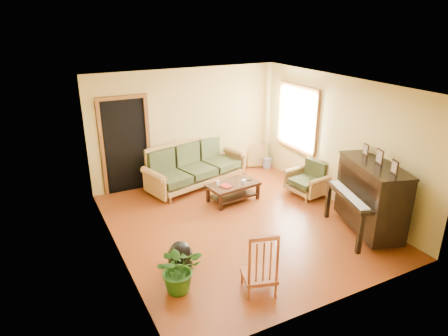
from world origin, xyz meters
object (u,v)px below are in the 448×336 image
piano (371,199)px  footstool (181,260)px  sofa (196,165)px  armchair (307,178)px  red_chair (259,261)px  potted_plant (179,269)px  coffee_table (233,192)px  ceramic_crock (267,163)px

piano → footstool: bearing=-170.0°
sofa → armchair: 2.47m
red_chair → potted_plant: bearing=169.9°
potted_plant → coffee_table: bearing=47.2°
armchair → footstool: armchair is taller
armchair → footstool: 3.68m
red_chair → piano: bearing=27.3°
armchair → ceramic_crock: armchair is taller
sofa → armchair: (1.92, -1.55, -0.11)m
armchair → piano: size_ratio=0.53×
red_chair → ceramic_crock: red_chair is taller
footstool → potted_plant: 0.52m
sofa → ceramic_crock: (2.06, 0.22, -0.37)m
coffee_table → potted_plant: size_ratio=1.47×
piano → potted_plant: 3.63m
ceramic_crock → potted_plant: 5.16m
footstool → red_chair: 1.29m
sofa → potted_plant: size_ratio=3.20×
ceramic_crock → potted_plant: bearing=-136.8°
ceramic_crock → potted_plant: potted_plant is taller
piano → ceramic_crock: 3.57m
sofa → red_chair: 3.87m
footstool → sofa: bearing=62.2°
coffee_table → armchair: (1.55, -0.48, 0.20)m
armchair → red_chair: bearing=-147.4°
footstool → ceramic_crock: bearing=40.8°
red_chair → ceramic_crock: 4.89m
coffee_table → piano: bearing=-55.3°
footstool → piano: bearing=-7.5°
piano → footstool: 3.49m
footstool → coffee_table: bearing=43.5°
piano → red_chair: (-2.61, -0.50, -0.17)m
coffee_table → armchair: 1.63m
piano → red_chair: 2.67m
armchair → footstool: (-3.43, -1.31, -0.21)m
armchair → footstool: size_ratio=2.09×
sofa → red_chair: bearing=-115.1°
armchair → piano: 1.78m
coffee_table → sofa: bearing=109.4°
coffee_table → red_chair: size_ratio=1.10×
coffee_table → potted_plant: potted_plant is taller
sofa → piano: piano is taller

